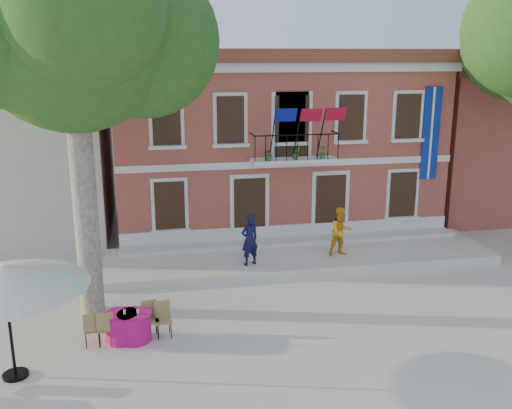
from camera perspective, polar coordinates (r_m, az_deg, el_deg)
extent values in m
plane|color=beige|center=(16.64, 1.72, -11.22)|extent=(90.00, 90.00, 0.00)
cube|color=#B45241|center=(25.44, 1.30, 6.18)|extent=(13.00, 8.00, 7.00)
cube|color=brown|center=(25.16, 1.35, 14.66)|extent=(13.50, 8.50, 0.50)
cube|color=silver|center=(21.32, 3.64, 13.55)|extent=(13.30, 0.35, 0.35)
cube|color=silver|center=(21.17, 3.83, 4.41)|extent=(3.20, 0.90, 0.15)
cube|color=black|center=(20.63, 4.16, 6.95)|extent=(3.20, 0.04, 0.04)
cube|color=navy|center=(23.44, 17.09, 6.78)|extent=(0.70, 0.05, 3.60)
cube|color=navy|center=(19.99, 1.94, 8.90)|extent=(0.76, 0.27, 0.47)
cube|color=#B70C28|center=(20.21, 4.46, 8.92)|extent=(0.76, 0.29, 0.47)
cube|color=#B70C28|center=(20.46, 6.92, 8.93)|extent=(0.76, 0.27, 0.47)
imported|color=#26591E|center=(20.60, 1.35, 5.05)|extent=(0.43, 0.37, 0.48)
imported|color=#26591E|center=(20.83, 4.05, 5.12)|extent=(0.26, 0.21, 0.48)
imported|color=#26591E|center=(21.11, 6.69, 5.18)|extent=(0.27, 0.27, 0.48)
cube|color=beige|center=(26.68, -24.20, 4.21)|extent=(9.00, 9.00, 6.00)
cube|color=#B45241|center=(31.18, 23.09, 5.67)|extent=(9.00, 9.00, 6.00)
cube|color=brown|center=(30.91, 23.70, 11.52)|extent=(9.40, 9.40, 0.40)
cube|color=silver|center=(20.97, 4.47, -5.19)|extent=(14.00, 3.40, 0.30)
cylinder|color=#A59E84|center=(16.56, -16.76, 0.54)|extent=(0.67, 0.67, 6.80)
sphere|color=#2C4F18|center=(16.12, -18.00, 16.47)|extent=(5.44, 5.44, 5.44)
cylinder|color=black|center=(14.99, -22.91, -15.41)|extent=(0.59, 0.59, 0.08)
cylinder|color=black|center=(14.46, -23.38, -11.33)|extent=(0.07, 0.07, 2.45)
cone|color=silver|center=(13.97, -23.91, -6.61)|extent=(3.72, 3.72, 0.54)
imported|color=#110F34|center=(19.40, -0.64, -3.54)|extent=(0.77, 0.65, 1.80)
imported|color=orange|center=(20.57, 8.49, -2.69)|extent=(0.94, 0.78, 1.76)
cylinder|color=#C51279|center=(15.66, -13.27, -11.85)|extent=(0.84, 0.84, 0.75)
cylinder|color=#C51279|center=(15.49, -13.36, -10.58)|extent=(0.90, 0.90, 0.02)
cube|color=tan|center=(15.69, -10.52, -11.24)|extent=(0.47, 0.47, 0.95)
cube|color=tan|center=(15.58, -16.09, -11.78)|extent=(0.47, 0.47, 0.95)
cylinder|color=#C51279|center=(15.59, -12.02, -11.90)|extent=(0.84, 0.84, 0.75)
cylinder|color=#C51279|center=(15.42, -12.09, -10.62)|extent=(0.90, 0.90, 0.02)
cube|color=tan|center=(15.60, -9.24, -11.34)|extent=(0.46, 0.46, 0.95)
cube|color=tan|center=(15.53, -14.85, -11.78)|extent=(0.46, 0.46, 0.95)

